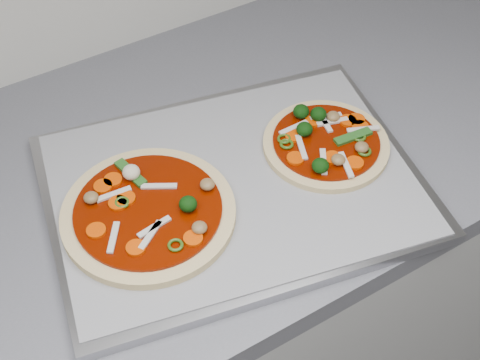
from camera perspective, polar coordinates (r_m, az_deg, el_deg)
base_cabinet at (r=1.41m, az=4.22°, el=-8.42°), size 3.60×0.60×0.86m
countertop at (r=1.07m, az=5.55°, el=5.10°), size 3.60×0.60×0.04m
baking_tray at (r=0.92m, az=-0.57°, el=-0.61°), size 0.57×0.46×0.02m
parchment at (r=0.92m, az=-0.57°, el=-0.23°), size 0.55×0.45×0.00m
pizza_left at (r=0.88m, az=-7.82°, el=-2.70°), size 0.30×0.30×0.04m
pizza_right at (r=0.97m, az=7.31°, el=3.26°), size 0.24×0.24×0.03m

